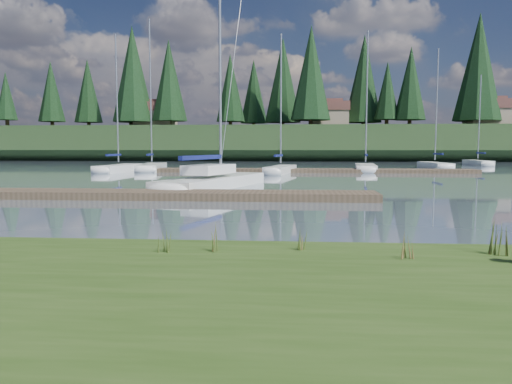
{
  "coord_description": "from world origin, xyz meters",
  "views": [
    {
      "loc": [
        0.84,
        -10.34,
        2.03
      ],
      "look_at": [
        0.05,
        -0.5,
        1.14
      ],
      "focal_mm": 35.0,
      "sensor_mm": 36.0,
      "label": 1
    }
  ],
  "objects": [
    {
      "name": "ground",
      "position": [
        0.0,
        30.0,
        0.0
      ],
      "size": [
        200.0,
        200.0,
        0.0
      ],
      "primitive_type": "plane",
      "color": "slate",
      "rests_on": "ground"
    },
    {
      "name": "bank",
      "position": [
        0.0,
        -6.0,
        0.17
      ],
      "size": [
        60.0,
        9.0,
        0.35
      ],
      "primitive_type": "cube",
      "color": "#304919",
      "rests_on": "ground"
    },
    {
      "name": "ridge",
      "position": [
        0.0,
        73.0,
        2.5
      ],
      "size": [
        200.0,
        20.0,
        5.0
      ],
      "primitive_type": "cube",
      "color": "black",
      "rests_on": "ground"
    },
    {
      "name": "sailboat_main",
      "position": [
        -3.04,
        14.99,
        0.42
      ],
      "size": [
        4.77,
        10.45,
        14.65
      ],
      "rotation": [
        0.0,
        0.0,
        1.29
      ],
      "color": "white",
      "rests_on": "ground"
    },
    {
      "name": "dock_near",
      "position": [
        -4.0,
        9.0,
        0.15
      ],
      "size": [
        16.0,
        2.0,
        0.3
      ],
      "primitive_type": "cube",
      "color": "#4C3D2C",
      "rests_on": "ground"
    },
    {
      "name": "dock_far",
      "position": [
        2.0,
        30.0,
        0.15
      ],
      "size": [
        26.0,
        2.2,
        0.3
      ],
      "primitive_type": "cube",
      "color": "#4C3D2C",
      "rests_on": "ground"
    },
    {
      "name": "sailboat_bg_0",
      "position": [
        -13.91,
        30.96,
        0.32
      ],
      "size": [
        1.96,
        7.9,
        11.37
      ],
      "rotation": [
        0.0,
        0.0,
        1.52
      ],
      "color": "white",
      "rests_on": "ground"
    },
    {
      "name": "sailboat_bg_1",
      "position": [
        -11.87,
        33.26,
        0.33
      ],
      "size": [
        3.04,
        9.01,
        13.09
      ],
      "rotation": [
        0.0,
        0.0,
        1.72
      ],
      "color": "white",
      "rests_on": "ground"
    },
    {
      "name": "sailboat_bg_2",
      "position": [
        -0.24,
        29.21,
        0.33
      ],
      "size": [
        2.6,
        7.25,
        10.78
      ],
      "rotation": [
        0.0,
        0.0,
        1.4
      ],
      "color": "white",
      "rests_on": "ground"
    },
    {
      "name": "sailboat_bg_3",
      "position": [
        6.8,
        33.34,
        0.32
      ],
      "size": [
        2.37,
        8.18,
        11.84
      ],
      "rotation": [
        0.0,
        0.0,
        1.47
      ],
      "color": "white",
      "rests_on": "ground"
    },
    {
      "name": "sailboat_bg_4",
      "position": [
        14.15,
        39.54,
        0.33
      ],
      "size": [
        1.76,
        7.79,
        11.44
      ],
      "rotation": [
        0.0,
        0.0,
        1.6
      ],
      "color": "white",
      "rests_on": "ground"
    },
    {
      "name": "sailboat_bg_5",
      "position": [
        21.11,
        47.86,
        0.32
      ],
      "size": [
        1.42,
        6.99,
        10.09
      ],
      "rotation": [
        0.0,
        0.0,
        1.58
      ],
      "color": "white",
      "rests_on": "ground"
    },
    {
      "name": "weed_0",
      "position": [
        -0.5,
        -2.48,
        0.59
      ],
      "size": [
        0.17,
        0.14,
        0.57
      ],
      "color": "#475B23",
      "rests_on": "bank"
    },
    {
      "name": "weed_1",
      "position": [
        0.96,
        -2.26,
        0.53
      ],
      "size": [
        0.17,
        0.14,
        0.42
      ],
      "color": "#475B23",
      "rests_on": "bank"
    },
    {
      "name": "weed_2",
      "position": [
        4.02,
        -2.4,
        0.58
      ],
      "size": [
        0.17,
        0.14,
        0.54
      ],
      "color": "#475B23",
      "rests_on": "bank"
    },
    {
      "name": "weed_3",
      "position": [
        -1.26,
        -2.58,
        0.54
      ],
      "size": [
        0.17,
        0.14,
        0.46
      ],
      "color": "#475B23",
      "rests_on": "bank"
    },
    {
      "name": "weed_4",
      "position": [
        2.54,
        -2.75,
        0.53
      ],
      "size": [
        0.17,
        0.14,
        0.43
      ],
      "color": "#475B23",
      "rests_on": "bank"
    },
    {
      "name": "weed_5",
      "position": [
        4.0,
        -2.29,
        0.61
      ],
      "size": [
        0.17,
        0.14,
        0.63
      ],
      "color": "#475B23",
      "rests_on": "bank"
    },
    {
      "name": "mud_lip",
      "position": [
        0.0,
        -1.6,
        0.07
      ],
      "size": [
        60.0,
        0.5,
        0.14
      ],
      "primitive_type": "cube",
      "color": "#33281C",
      "rests_on": "ground"
    },
    {
      "name": "conifer_1",
      "position": [
        -40.0,
        71.0,
        11.28
      ],
      "size": [
        4.4,
        4.4,
        11.3
      ],
      "color": "#382619",
      "rests_on": "ridge"
    },
    {
      "name": "conifer_2",
      "position": [
        -25.0,
        68.0,
        13.54
      ],
      "size": [
        6.6,
        6.6,
        16.05
      ],
      "color": "#382619",
      "rests_on": "ridge"
    },
    {
      "name": "conifer_3",
      "position": [
        -10.0,
        72.0,
        11.74
      ],
      "size": [
        4.84,
        4.84,
        12.25
      ],
      "color": "#382619",
      "rests_on": "ridge"
    },
    {
      "name": "conifer_4",
      "position": [
        3.0,
        66.0,
        13.09
      ],
      "size": [
        6.16,
        6.16,
        15.1
      ],
      "color": "#382619",
      "rests_on": "ridge"
    },
    {
      "name": "conifer_5",
      "position": [
        15.0,
        70.0,
        10.83
      ],
      "size": [
        3.96,
        3.96,
        10.35
      ],
      "color": "#382619",
      "rests_on": "ridge"
    },
    {
      "name": "conifer_6",
      "position": [
        28.0,
        68.0,
        13.99
      ],
      "size": [
        7.04,
        7.04,
        17.0
      ],
      "color": "#382619",
      "rests_on": "ridge"
    },
    {
      "name": "house_0",
      "position": [
        -22.0,
        70.0,
        7.31
      ],
      "size": [
        6.3,
        5.3,
        4.65
      ],
      "color": "gray",
      "rests_on": "ridge"
    },
    {
      "name": "house_1",
      "position": [
        6.0,
        71.0,
        7.31
      ],
      "size": [
        6.3,
        5.3,
        4.65
      ],
      "color": "gray",
      "rests_on": "ridge"
    },
    {
      "name": "house_2",
      "position": [
        30.0,
        69.0,
        7.31
      ],
      "size": [
        6.3,
        5.3,
        4.65
      ],
      "color": "gray",
      "rests_on": "ridge"
    }
  ]
}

